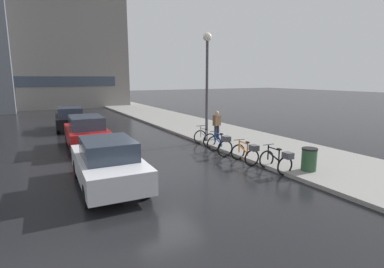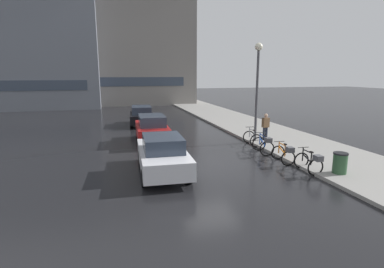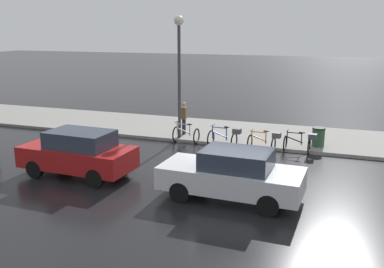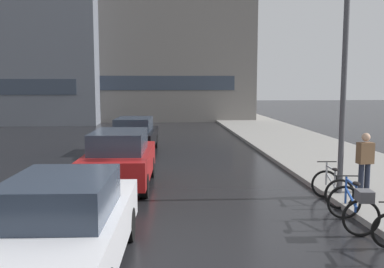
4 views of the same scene
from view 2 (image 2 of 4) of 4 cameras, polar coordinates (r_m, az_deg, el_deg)
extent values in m
plane|color=black|center=(13.45, 3.28, -5.93)|extent=(140.00, 140.00, 0.00)
cube|color=gray|center=(24.67, 9.31, 2.06)|extent=(4.80, 60.00, 0.14)
torus|color=black|center=(13.73, 20.11, -4.74)|extent=(0.70, 0.09, 0.70)
torus|color=black|center=(12.93, 22.46, -5.89)|extent=(0.70, 0.09, 0.70)
cube|color=black|center=(13.12, 21.74, -4.43)|extent=(0.04, 0.04, 0.51)
cube|color=black|center=(13.60, 20.35, -3.66)|extent=(0.04, 0.04, 0.57)
cube|color=black|center=(13.30, 21.11, -3.07)|extent=(0.06, 0.60, 0.04)
cube|color=black|center=(13.35, 21.07, -4.34)|extent=(0.07, 0.68, 0.25)
ellipsoid|color=black|center=(13.05, 21.83, -3.21)|extent=(0.15, 0.27, 0.07)
cylinder|color=black|center=(13.52, 20.44, -2.41)|extent=(0.50, 0.05, 0.03)
cube|color=#4C4C51|center=(12.73, 22.90, -4.26)|extent=(0.30, 0.35, 0.22)
torus|color=black|center=(14.79, 16.05, -3.40)|extent=(0.68, 0.13, 0.68)
torus|color=black|center=(13.89, 17.85, -4.46)|extent=(0.68, 0.13, 0.68)
cube|color=orange|center=(14.11, 17.30, -3.05)|extent=(0.04, 0.04, 0.54)
cube|color=orange|center=(14.66, 16.23, -2.47)|extent=(0.04, 0.04, 0.53)
cube|color=orange|center=(14.33, 16.81, -1.87)|extent=(0.10, 0.62, 0.04)
cube|color=orange|center=(14.37, 16.79, -2.98)|extent=(0.11, 0.71, 0.26)
ellipsoid|color=black|center=(14.04, 17.37, -1.87)|extent=(0.17, 0.27, 0.07)
cylinder|color=black|center=(14.59, 16.29, -1.38)|extent=(0.50, 0.08, 0.03)
cube|color=#4C4C51|center=(13.68, 18.18, -2.83)|extent=(0.31, 0.37, 0.22)
torus|color=black|center=(16.21, 12.65, -1.81)|extent=(0.76, 0.15, 0.76)
torus|color=black|center=(15.21, 14.09, -2.75)|extent=(0.76, 0.15, 0.76)
cube|color=#234CA8|center=(15.47, 13.65, -1.40)|extent=(0.04, 0.04, 0.57)
cube|color=#234CA8|center=(16.07, 12.79, -0.85)|extent=(0.04, 0.04, 0.59)
cube|color=#234CA8|center=(15.72, 13.26, -0.23)|extent=(0.12, 0.66, 0.04)
cube|color=#234CA8|center=(15.76, 13.24, -1.37)|extent=(0.13, 0.75, 0.27)
ellipsoid|color=black|center=(15.40, 13.70, -0.26)|extent=(0.17, 0.28, 0.07)
cylinder|color=black|center=(16.01, 12.84, 0.26)|extent=(0.50, 0.09, 0.03)
cube|color=#4C4C51|center=(15.00, 14.35, -1.11)|extent=(0.32, 0.37, 0.22)
torus|color=black|center=(17.87, 10.77, -0.55)|extent=(0.74, 0.09, 0.74)
torus|color=black|center=(16.95, 12.12, -1.25)|extent=(0.74, 0.09, 0.74)
cube|color=#ADAFB5|center=(17.19, 11.70, -0.21)|extent=(0.04, 0.04, 0.50)
cube|color=#ADAFB5|center=(17.74, 10.90, 0.33)|extent=(0.04, 0.04, 0.59)
cube|color=#ADAFB5|center=(17.42, 11.32, 0.81)|extent=(0.06, 0.62, 0.04)
cube|color=#ADAFB5|center=(17.46, 11.32, -0.19)|extent=(0.07, 0.70, 0.25)
ellipsoid|color=black|center=(17.14, 11.74, 0.70)|extent=(0.15, 0.27, 0.07)
cylinder|color=black|center=(17.68, 10.94, 1.33)|extent=(0.50, 0.05, 0.03)
cube|color=silver|center=(12.25, -5.64, -4.46)|extent=(2.00, 4.42, 0.69)
cube|color=#2D3847|center=(11.93, -5.60, -1.75)|extent=(1.58, 2.13, 0.57)
cylinder|color=black|center=(13.58, -9.72, -4.51)|extent=(0.25, 0.65, 0.64)
cylinder|color=black|center=(13.74, -2.93, -4.16)|extent=(0.25, 0.65, 0.64)
cylinder|color=black|center=(11.01, -8.97, -8.29)|extent=(0.25, 0.65, 0.64)
cylinder|color=black|center=(11.21, -0.60, -7.78)|extent=(0.25, 0.65, 0.64)
cube|color=#AD1919|center=(17.79, -7.65, 0.56)|extent=(1.94, 4.13, 0.74)
cube|color=#2D3847|center=(17.52, -7.66, 2.60)|extent=(1.54, 2.30, 0.59)
cylinder|color=black|center=(19.05, -10.29, 0.06)|extent=(0.25, 0.65, 0.64)
cylinder|color=black|center=(19.17, -5.61, 0.26)|extent=(0.25, 0.65, 0.64)
cylinder|color=black|center=(16.59, -9.93, -1.61)|extent=(0.25, 0.65, 0.64)
cylinder|color=black|center=(16.73, -4.56, -1.37)|extent=(0.25, 0.65, 0.64)
cube|color=black|center=(24.07, -9.58, 3.18)|extent=(2.05, 4.15, 0.63)
cube|color=#2D3847|center=(23.84, -9.62, 4.56)|extent=(1.61, 2.30, 0.57)
cylinder|color=black|center=(25.35, -11.43, 2.81)|extent=(0.26, 0.65, 0.64)
cylinder|color=black|center=(25.39, -7.85, 2.94)|extent=(0.26, 0.65, 0.64)
cylinder|color=black|center=(22.88, -11.45, 1.90)|extent=(0.26, 0.65, 0.64)
cylinder|color=black|center=(22.92, -7.48, 2.04)|extent=(0.26, 0.65, 0.64)
cylinder|color=#1E2333|center=(18.25, 13.52, -0.15)|extent=(0.14, 0.14, 0.90)
cylinder|color=#1E2333|center=(18.36, 13.97, -0.10)|extent=(0.14, 0.14, 0.90)
cube|color=brown|center=(18.18, 13.85, 2.13)|extent=(0.43, 0.29, 0.56)
sphere|color=tan|center=(18.12, 13.91, 3.44)|extent=(0.22, 0.22, 0.22)
cylinder|color=#424247|center=(17.67, 12.21, 6.75)|extent=(0.14, 0.14, 5.30)
sphere|color=#F2EACC|center=(17.68, 12.61, 15.91)|extent=(0.44, 0.44, 0.44)
cylinder|color=#2D5133|center=(13.22, 26.32, -5.39)|extent=(0.53, 0.53, 0.91)
cylinder|color=black|center=(13.09, 26.50, -3.35)|extent=(0.56, 0.56, 0.06)
cube|color=gray|center=(43.70, -14.26, 16.91)|extent=(19.79, 10.55, 16.94)
cube|color=#333D4C|center=(38.17, -13.73, 9.63)|extent=(16.23, 0.06, 1.10)
cube|color=slate|center=(41.35, -27.82, 15.26)|extent=(14.44, 9.04, 15.42)
cube|color=#333D4C|center=(36.75, -28.65, 8.10)|extent=(11.84, 0.06, 1.10)
camera|label=1|loc=(2.36, -19.29, -2.32)|focal=28.00mm
camera|label=3|loc=(13.46, -65.99, 9.64)|focal=40.00mm
camera|label=4|loc=(6.14, 18.77, 1.21)|focal=40.00mm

